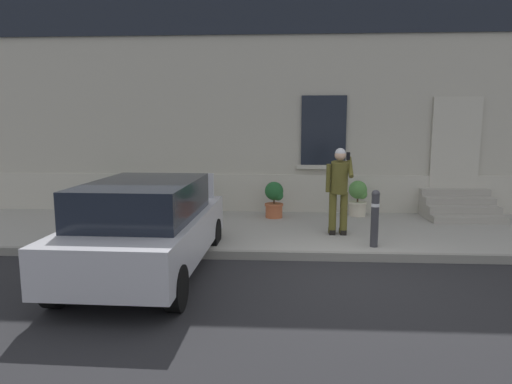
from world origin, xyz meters
The scene contains 13 objects.
ground_plane centered at (0.00, 0.00, 0.00)m, with size 80.00×80.00×0.00m, color #232326.
sidewalk centered at (0.00, 2.80, 0.07)m, with size 24.00×3.60×0.15m, color #99968E.
curb_edge centered at (0.00, 0.94, 0.07)m, with size 24.00×0.12×0.15m, color gray.
building_facade centered at (0.01, 5.29, 3.73)m, with size 24.00×1.52×7.50m.
entrance_stoop centered at (3.27, 4.12, 0.39)m, with size 1.63×1.28×0.64m.
hatchback_car_silver centered at (-3.05, 0.08, 0.79)m, with size 1.86×4.10×1.50m.
bollard_near_person centered at (0.73, 1.35, 0.71)m, with size 0.15×0.15×1.04m.
bollard_far_left centered at (-2.58, 1.35, 0.71)m, with size 0.15×0.15×1.04m.
person_on_phone centered at (0.18, 2.19, 1.15)m, with size 0.51×0.49×1.75m.
planter_olive centered at (-5.16, 4.07, 0.61)m, with size 0.44×0.44×0.86m.
planter_charcoal centered at (-3.15, 3.80, 0.61)m, with size 0.44×0.44×0.86m.
planter_terracotta centered at (-1.13, 3.83, 0.61)m, with size 0.44×0.44×0.86m.
planter_cream centered at (0.89, 4.15, 0.61)m, with size 0.44×0.44×0.86m.
Camera 1 is at (-0.96, -6.71, 2.36)m, focal length 31.58 mm.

